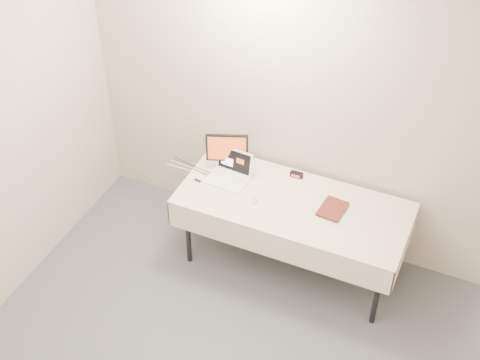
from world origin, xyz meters
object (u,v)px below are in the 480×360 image
at_px(monitor, 227,149).
at_px(laptop, 230,172).
at_px(book, 322,194).
at_px(table, 293,208).

bearing_deg(monitor, laptop, -73.35).
relative_size(laptop, book, 1.37).
height_order(table, book, book).
bearing_deg(laptop, table, -3.52).
bearing_deg(monitor, table, -35.69).
bearing_deg(book, monitor, 177.65).
xyz_separation_m(laptop, book, (0.81, -0.03, 0.07)).
distance_m(table, laptop, 0.61).
relative_size(laptop, monitor, 0.96).
height_order(table, monitor, monitor).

